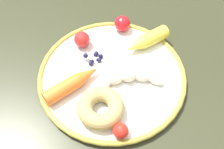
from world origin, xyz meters
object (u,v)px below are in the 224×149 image
object	(u,v)px
carrot_orange	(73,83)
tomato_near	(122,24)
donut	(101,108)
tomato_mid	(82,39)
blueberry_pile	(94,58)
tomato_far	(121,131)
banana	(129,78)
dining_table	(99,84)
carrot_yellow	(147,40)
plate	(112,75)

from	to	relation	value
carrot_orange	tomato_near	distance (m)	0.21
donut	tomato_mid	world-z (taller)	tomato_mid
carrot_orange	blueberry_pile	xyz separation A→B (m)	(-0.09, 0.02, -0.01)
donut	tomato_far	world-z (taller)	donut
donut	banana	bearing A→B (deg)	159.06
dining_table	tomato_mid	xyz separation A→B (m)	(-0.05, -0.06, 0.11)
banana	carrot_orange	xyz separation A→B (m)	(0.05, -0.11, 0.00)
tomato_near	dining_table	bearing A→B (deg)	-9.08
dining_table	tomato_near	distance (m)	0.17
donut	dining_table	bearing A→B (deg)	-157.21
tomato_far	tomato_near	bearing A→B (deg)	-163.67
blueberry_pile	tomato_mid	xyz separation A→B (m)	(-0.04, -0.04, 0.01)
donut	blueberry_pile	distance (m)	0.14
donut	tomato_far	distance (m)	0.06
carrot_yellow	donut	world-z (taller)	carrot_yellow
plate	blueberry_pile	distance (m)	0.06
carrot_yellow	donut	bearing A→B (deg)	-12.22
tomato_far	donut	bearing A→B (deg)	-122.84
plate	tomato_near	world-z (taller)	tomato_near
carrot_orange	donut	xyz separation A→B (m)	(0.04, 0.08, 0.00)
blueberry_pile	tomato_near	distance (m)	0.12
carrot_yellow	blueberry_pile	distance (m)	0.14
plate	donut	distance (m)	0.10
dining_table	carrot_orange	size ratio (longest dim) A/B	9.12
tomato_near	carrot_yellow	bearing A→B (deg)	64.70
carrot_orange	blueberry_pile	bearing A→B (deg)	169.54
carrot_orange	tomato_mid	size ratio (longest dim) A/B	3.35
tomato_far	blueberry_pile	bearing A→B (deg)	-144.32
plate	banana	distance (m)	0.05
plate	tomato_far	xyz separation A→B (m)	(0.13, 0.06, 0.02)
banana	dining_table	bearing A→B (deg)	-105.93
plate	tomato_mid	size ratio (longest dim) A/B	8.63
dining_table	carrot_yellow	size ratio (longest dim) A/B	10.77
carrot_orange	tomato_far	size ratio (longest dim) A/B	4.14
dining_table	tomato_far	size ratio (longest dim) A/B	37.76
blueberry_pile	tomato_near	bearing A→B (deg)	164.13
banana	blueberry_pile	xyz separation A→B (m)	(-0.03, -0.10, -0.00)
dining_table	tomato_near	world-z (taller)	tomato_near
banana	carrot_yellow	xyz separation A→B (m)	(-0.12, 0.01, 0.00)
tomato_mid	donut	bearing A→B (deg)	33.28
plate	carrot_orange	bearing A→B (deg)	-49.82
dining_table	donut	distance (m)	0.16
tomato_mid	dining_table	bearing A→B (deg)	51.27
carrot_yellow	tomato_far	size ratio (longest dim) A/B	3.51
banana	carrot_orange	world-z (taller)	carrot_orange
blueberry_pile	tomato_far	xyz separation A→B (m)	(0.16, 0.12, 0.01)
dining_table	blueberry_pile	size ratio (longest dim) A/B	25.06
carrot_yellow	tomato_mid	bearing A→B (deg)	-72.17
dining_table	plate	bearing A→B (deg)	66.83
blueberry_pile	tomato_far	world-z (taller)	tomato_far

